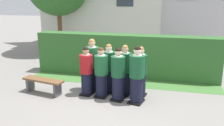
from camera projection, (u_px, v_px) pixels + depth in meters
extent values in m
plane|color=gray|center=(110.00, 98.00, 7.64)|extent=(60.00, 60.00, 0.00)
cylinder|color=black|center=(87.00, 84.00, 7.84)|extent=(0.34, 0.34, 0.71)
cube|color=black|center=(87.00, 93.00, 7.92)|extent=(0.40, 0.47, 0.05)
cylinder|color=#AD191E|center=(86.00, 64.00, 7.67)|extent=(0.40, 0.40, 0.58)
cylinder|color=white|center=(86.00, 55.00, 7.59)|extent=(0.25, 0.25, 0.03)
cube|color=#236038|center=(89.00, 59.00, 7.81)|extent=(0.04, 0.02, 0.26)
sphere|color=tan|center=(86.00, 51.00, 7.56)|extent=(0.20, 0.20, 0.20)
sphere|color=black|center=(86.00, 50.00, 7.56)|extent=(0.18, 0.18, 0.18)
cube|color=white|center=(90.00, 65.00, 7.93)|extent=(0.15, 0.02, 0.20)
cylinder|color=black|center=(101.00, 85.00, 7.67)|extent=(0.34, 0.34, 0.72)
cube|color=black|center=(101.00, 96.00, 7.75)|extent=(0.39, 0.47, 0.05)
cylinder|color=#1E5B33|center=(101.00, 65.00, 7.50)|extent=(0.41, 0.41, 0.59)
cylinder|color=white|center=(101.00, 55.00, 7.42)|extent=(0.25, 0.25, 0.03)
cube|color=#236038|center=(103.00, 60.00, 7.64)|extent=(0.04, 0.01, 0.26)
sphere|color=tan|center=(101.00, 51.00, 7.39)|extent=(0.20, 0.20, 0.20)
sphere|color=#472D19|center=(101.00, 50.00, 7.38)|extent=(0.19, 0.19, 0.19)
cylinder|color=black|center=(118.00, 88.00, 7.43)|extent=(0.35, 0.35, 0.73)
cube|color=black|center=(118.00, 99.00, 7.52)|extent=(0.42, 0.50, 0.05)
cylinder|color=#19512D|center=(118.00, 67.00, 7.26)|extent=(0.41, 0.41, 0.61)
cylinder|color=white|center=(118.00, 56.00, 7.18)|extent=(0.26, 0.26, 0.03)
cube|color=navy|center=(120.00, 61.00, 7.40)|extent=(0.04, 0.02, 0.27)
sphere|color=beige|center=(118.00, 52.00, 7.15)|extent=(0.21, 0.21, 0.21)
sphere|color=black|center=(118.00, 51.00, 7.14)|extent=(0.19, 0.19, 0.19)
cube|color=white|center=(121.00, 67.00, 7.52)|extent=(0.15, 0.03, 0.20)
cylinder|color=black|center=(136.00, 90.00, 7.22)|extent=(0.37, 0.37, 0.78)
cube|color=black|center=(136.00, 101.00, 7.31)|extent=(0.48, 0.55, 0.05)
cylinder|color=#19512D|center=(137.00, 66.00, 7.04)|extent=(0.44, 0.44, 0.64)
cylinder|color=white|center=(137.00, 55.00, 6.95)|extent=(0.27, 0.27, 0.03)
cube|color=gold|center=(140.00, 60.00, 7.19)|extent=(0.04, 0.02, 0.28)
sphere|color=beige|center=(137.00, 51.00, 6.92)|extent=(0.22, 0.22, 0.22)
sphere|color=black|center=(138.00, 50.00, 6.91)|extent=(0.20, 0.20, 0.20)
cylinder|color=black|center=(93.00, 78.00, 8.25)|extent=(0.38, 0.38, 0.79)
cube|color=black|center=(93.00, 89.00, 8.35)|extent=(0.43, 0.52, 0.05)
cylinder|color=#1E5B33|center=(92.00, 57.00, 8.07)|extent=(0.45, 0.45, 0.65)
cylinder|color=white|center=(92.00, 47.00, 7.98)|extent=(0.28, 0.28, 0.03)
cube|color=navy|center=(94.00, 52.00, 8.23)|extent=(0.04, 0.01, 0.29)
sphere|color=tan|center=(92.00, 43.00, 7.95)|extent=(0.22, 0.22, 0.22)
sphere|color=olive|center=(92.00, 42.00, 7.94)|extent=(0.21, 0.21, 0.21)
cylinder|color=black|center=(109.00, 81.00, 8.06)|extent=(0.35, 0.35, 0.73)
cube|color=black|center=(109.00, 91.00, 8.15)|extent=(0.41, 0.49, 0.05)
cylinder|color=#144728|center=(109.00, 61.00, 7.89)|extent=(0.41, 0.41, 0.60)
cylinder|color=white|center=(109.00, 52.00, 7.81)|extent=(0.26, 0.26, 0.03)
cube|color=navy|center=(111.00, 56.00, 8.03)|extent=(0.04, 0.02, 0.26)
sphere|color=beige|center=(109.00, 48.00, 7.78)|extent=(0.21, 0.21, 0.21)
sphere|color=olive|center=(109.00, 47.00, 7.77)|extent=(0.19, 0.19, 0.19)
cube|color=white|center=(112.00, 62.00, 8.15)|extent=(0.15, 0.02, 0.20)
cylinder|color=black|center=(125.00, 83.00, 7.86)|extent=(0.35, 0.35, 0.73)
cube|color=black|center=(125.00, 93.00, 7.95)|extent=(0.41, 0.49, 0.05)
cylinder|color=#144728|center=(125.00, 63.00, 7.69)|extent=(0.41, 0.41, 0.61)
cylinder|color=white|center=(125.00, 53.00, 7.61)|extent=(0.26, 0.26, 0.03)
cube|color=navy|center=(127.00, 57.00, 7.83)|extent=(0.04, 0.02, 0.27)
sphere|color=tan|center=(125.00, 49.00, 7.58)|extent=(0.21, 0.21, 0.21)
sphere|color=olive|center=(125.00, 48.00, 7.57)|extent=(0.19, 0.19, 0.19)
cylinder|color=black|center=(140.00, 85.00, 7.69)|extent=(0.35, 0.35, 0.73)
cube|color=black|center=(140.00, 95.00, 7.77)|extent=(0.43, 0.50, 0.05)
cylinder|color=#144728|center=(141.00, 64.00, 7.51)|extent=(0.41, 0.41, 0.60)
cylinder|color=white|center=(141.00, 55.00, 7.44)|extent=(0.25, 0.25, 0.03)
cube|color=#236038|center=(143.00, 59.00, 7.66)|extent=(0.04, 0.02, 0.26)
sphere|color=beige|center=(141.00, 51.00, 7.41)|extent=(0.21, 0.21, 0.21)
sphere|color=olive|center=(141.00, 50.00, 7.40)|extent=(0.19, 0.19, 0.19)
cube|color=white|center=(143.00, 65.00, 7.77)|extent=(0.15, 0.03, 0.20)
cube|color=#33662D|center=(125.00, 55.00, 9.60)|extent=(7.00, 0.70, 1.63)
cube|color=silver|center=(204.00, 1.00, 14.33)|extent=(5.05, 3.84, 5.48)
cube|color=silver|center=(105.00, 6.00, 15.12)|extent=(6.96, 3.18, 4.93)
cylinder|color=brown|center=(60.00, 33.00, 13.82)|extent=(0.24, 0.24, 2.09)
cube|color=brown|center=(43.00, 80.00, 7.89)|extent=(1.44, 0.63, 0.06)
cube|color=#4C4C51|center=(30.00, 85.00, 8.18)|extent=(0.14, 0.33, 0.42)
cube|color=#4C4C51|center=(58.00, 90.00, 7.72)|extent=(0.14, 0.33, 0.42)
cube|color=#477A38|center=(120.00, 82.00, 9.06)|extent=(7.00, 0.90, 0.01)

